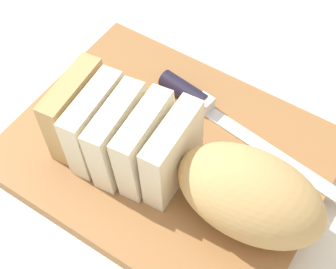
% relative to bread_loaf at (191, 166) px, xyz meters
% --- Properties ---
extents(ground_plane, '(3.00, 3.00, 0.00)m').
position_rel_bread_loaf_xyz_m(ground_plane, '(0.05, -0.03, -0.07)').
color(ground_plane, silver).
extents(cutting_board, '(0.38, 0.30, 0.02)m').
position_rel_bread_loaf_xyz_m(cutting_board, '(0.05, -0.03, -0.06)').
color(cutting_board, '#9E6B3D').
rests_on(cutting_board, ground_plane).
extents(bread_loaf, '(0.32, 0.11, 0.10)m').
position_rel_bread_loaf_xyz_m(bread_loaf, '(0.00, 0.00, 0.00)').
color(bread_loaf, tan).
rests_on(bread_loaf, cutting_board).
extents(bread_knife, '(0.30, 0.07, 0.02)m').
position_rel_bread_loaf_xyz_m(bread_knife, '(0.04, -0.11, -0.04)').
color(bread_knife, silver).
rests_on(bread_knife, cutting_board).
extents(crumb_near_knife, '(0.01, 0.01, 0.01)m').
position_rel_bread_loaf_xyz_m(crumb_near_knife, '(0.05, -0.01, -0.04)').
color(crumb_near_knife, tan).
rests_on(crumb_near_knife, cutting_board).
extents(crumb_near_loaf, '(0.00, 0.00, 0.00)m').
position_rel_bread_loaf_xyz_m(crumb_near_loaf, '(-0.01, -0.01, -0.05)').
color(crumb_near_loaf, tan).
rests_on(crumb_near_loaf, cutting_board).
extents(crumb_stray_left, '(0.01, 0.01, 0.01)m').
position_rel_bread_loaf_xyz_m(crumb_stray_left, '(0.06, -0.07, -0.04)').
color(crumb_stray_left, tan).
rests_on(crumb_stray_left, cutting_board).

